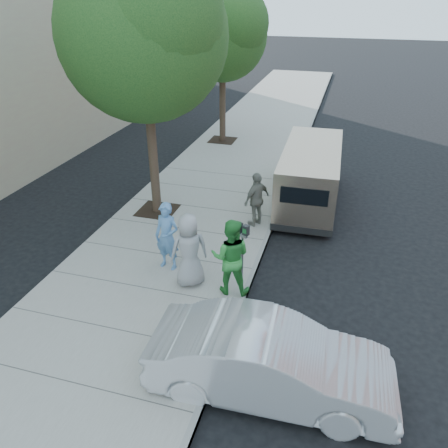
{
  "coord_description": "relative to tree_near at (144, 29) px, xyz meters",
  "views": [
    {
      "loc": [
        3.26,
        -9.15,
        6.57
      ],
      "look_at": [
        0.51,
        0.44,
        1.1
      ],
      "focal_mm": 35.0,
      "sensor_mm": 36.0,
      "label": 1
    }
  ],
  "objects": [
    {
      "name": "person_green_shirt",
      "position": [
        3.34,
        -3.43,
        -4.45
      ],
      "size": [
        1.01,
        0.84,
        1.9
      ],
      "primitive_type": "imported",
      "rotation": [
        0.0,
        0.0,
        3.28
      ],
      "color": "green",
      "rests_on": "sidewalk"
    },
    {
      "name": "van",
      "position": [
        4.55,
        2.2,
        -4.5
      ],
      "size": [
        1.92,
        5.36,
        1.97
      ],
      "rotation": [
        0.0,
        0.0,
        0.03
      ],
      "color": "tan",
      "rests_on": "ground"
    },
    {
      "name": "curb_face",
      "position": [
        3.69,
        -2.4,
        -5.47
      ],
      "size": [
        0.12,
        60.0,
        0.16
      ],
      "primitive_type": "cube",
      "color": "gray",
      "rests_on": "ground"
    },
    {
      "name": "parking_meter",
      "position": [
        3.5,
        -2.97,
        -4.25
      ],
      "size": [
        0.34,
        0.23,
        1.59
      ],
      "rotation": [
        0.0,
        0.0,
        -0.41
      ],
      "color": "gray",
      "rests_on": "sidewalk"
    },
    {
      "name": "person_officer",
      "position": [
        1.55,
        -2.9,
        -4.49
      ],
      "size": [
        0.72,
        0.52,
        1.81
      ],
      "primitive_type": "imported",
      "rotation": [
        0.0,
        0.0,
        -0.15
      ],
      "color": "#5C8FC4",
      "rests_on": "sidewalk"
    },
    {
      "name": "tree_near",
      "position": [
        0.0,
        0.0,
        0.0
      ],
      "size": [
        4.62,
        4.6,
        7.53
      ],
      "color": "black",
      "rests_on": "sidewalk"
    },
    {
      "name": "sedan",
      "position": [
        4.77,
        -5.95,
        -4.83
      ],
      "size": [
        4.44,
        1.71,
        1.44
      ],
      "primitive_type": "imported",
      "rotation": [
        0.0,
        0.0,
        1.61
      ],
      "color": "silver",
      "rests_on": "ground"
    },
    {
      "name": "person_striped_polo",
      "position": [
        3.22,
        -0.03,
        -4.56
      ],
      "size": [
        0.86,
        1.05,
        1.68
      ],
      "primitive_type": "imported",
      "rotation": [
        0.0,
        0.0,
        4.17
      ],
      "color": "gray",
      "rests_on": "sidewalk"
    },
    {
      "name": "person_gray_shirt",
      "position": [
        2.32,
        -3.4,
        -4.47
      ],
      "size": [
        1.09,
        1.0,
        1.86
      ],
      "primitive_type": "imported",
      "rotation": [
        0.0,
        0.0,
        3.73
      ],
      "color": "#959698",
      "rests_on": "sidewalk"
    },
    {
      "name": "ground",
      "position": [
        2.25,
        -2.4,
        -5.55
      ],
      "size": [
        120.0,
        120.0,
        0.0
      ],
      "primitive_type": "plane",
      "color": "black",
      "rests_on": "ground"
    },
    {
      "name": "sidewalk",
      "position": [
        1.25,
        -2.4,
        -5.47
      ],
      "size": [
        5.0,
        60.0,
        0.15
      ],
      "primitive_type": "cube",
      "color": "gray",
      "rests_on": "ground"
    },
    {
      "name": "tree_far",
      "position": [
        -0.0,
        7.6,
        -0.66
      ],
      "size": [
        3.92,
        3.8,
        6.49
      ],
      "color": "black",
      "rests_on": "sidewalk"
    }
  ]
}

